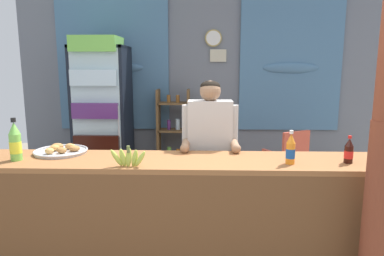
# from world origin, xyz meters

# --- Properties ---
(ground_plane) EXTENTS (7.78, 7.78, 0.00)m
(ground_plane) POSITION_xyz_m (0.00, 1.20, 0.00)
(ground_plane) COLOR gray
(back_wall_curtained) EXTENTS (5.40, 0.22, 2.76)m
(back_wall_curtained) POSITION_xyz_m (-0.01, 3.04, 1.43)
(back_wall_curtained) COLOR slate
(back_wall_curtained) RESTS_ON ground
(stall_counter) EXTENTS (3.78, 0.57, 0.93)m
(stall_counter) POSITION_xyz_m (0.01, 0.28, 0.58)
(stall_counter) COLOR #935B33
(stall_counter) RESTS_ON ground
(drink_fridge) EXTENTS (0.71, 0.71, 2.04)m
(drink_fridge) POSITION_xyz_m (-1.33, 2.41, 1.11)
(drink_fridge) COLOR black
(drink_fridge) RESTS_ON ground
(bottle_shelf_rack) EXTENTS (0.48, 0.28, 1.33)m
(bottle_shelf_rack) POSITION_xyz_m (-0.38, 2.76, 0.69)
(bottle_shelf_rack) COLOR brown
(bottle_shelf_rack) RESTS_ON ground
(plastic_lawn_chair) EXTENTS (0.60, 0.60, 0.86)m
(plastic_lawn_chair) POSITION_xyz_m (1.16, 2.15, 0.49)
(plastic_lawn_chair) COLOR #E5563D
(plastic_lawn_chair) RESTS_ON ground
(shopkeeper) EXTENTS (0.52, 0.42, 1.54)m
(shopkeeper) POSITION_xyz_m (0.12, 0.88, 0.97)
(shopkeeper) COLOR #28282D
(shopkeeper) RESTS_ON ground
(soda_bottle_lime_soda) EXTENTS (0.09, 0.09, 0.34)m
(soda_bottle_lime_soda) POSITION_xyz_m (-1.41, 0.34, 1.08)
(soda_bottle_lime_soda) COLOR #75C64C
(soda_bottle_lime_soda) RESTS_ON stall_counter
(soda_bottle_orange_soda) EXTENTS (0.07, 0.07, 0.26)m
(soda_bottle_orange_soda) POSITION_xyz_m (0.71, 0.30, 1.04)
(soda_bottle_orange_soda) COLOR orange
(soda_bottle_orange_soda) RESTS_ON stall_counter
(soda_bottle_cola) EXTENTS (0.07, 0.07, 0.21)m
(soda_bottle_cola) POSITION_xyz_m (1.16, 0.34, 1.02)
(soda_bottle_cola) COLOR black
(soda_bottle_cola) RESTS_ON stall_counter
(pastry_tray) EXTENTS (0.44, 0.44, 0.07)m
(pastry_tray) POSITION_xyz_m (-1.15, 0.57, 0.96)
(pastry_tray) COLOR #BCBCC1
(pastry_tray) RESTS_ON stall_counter
(banana_bunch) EXTENTS (0.28, 0.06, 0.16)m
(banana_bunch) POSITION_xyz_m (-0.50, 0.19, 1.00)
(banana_bunch) COLOR #B7C647
(banana_bunch) RESTS_ON stall_counter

